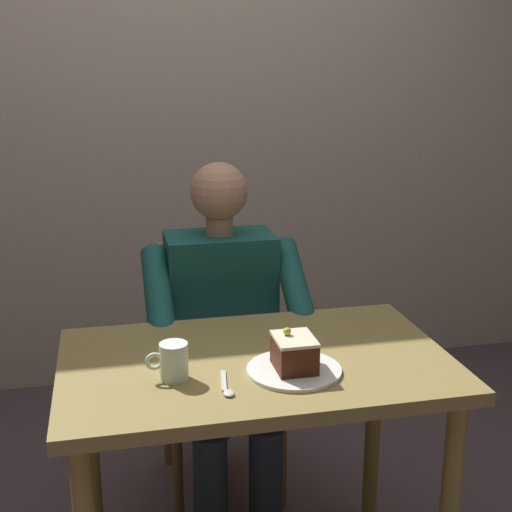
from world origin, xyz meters
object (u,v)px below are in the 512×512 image
Objects in this scene: coffee_cup at (173,361)px; dessert_spoon at (226,387)px; dining_table at (256,395)px; chair at (217,355)px; seated_person at (225,339)px; cake_slice at (294,353)px.

coffee_cup reaches higher than dessert_spoon.
coffee_cup reaches higher than dining_table.
chair is (0.00, -0.65, -0.17)m from dining_table.
seated_person is 0.67m from dessert_spoon.
dessert_spoon is at bearing 56.22° from dining_table.
dessert_spoon is at bearing 80.48° from seated_person.
dessert_spoon is (0.11, 0.81, 0.28)m from chair.
chair is 8.40× the size of coffee_cup.
coffee_cup is at bearing -34.49° from dessert_spoon.
chair is at bearing -84.36° from cake_slice.
seated_person reaches higher than dining_table.
chair reaches higher than coffee_cup.
coffee_cup is at bearing 19.64° from dining_table.
seated_person reaches higher than dessert_spoon.
cake_slice is at bearing 125.65° from dining_table.
chair is 0.22m from seated_person.
dessert_spoon is (0.18, 0.06, -0.05)m from cake_slice.
dining_table is 9.69× the size of coffee_cup.
cake_slice is 0.20m from dessert_spoon.
cake_slice reaches higher than dessert_spoon.
chair is 0.87m from dessert_spoon.
chair is 0.83m from coffee_cup.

